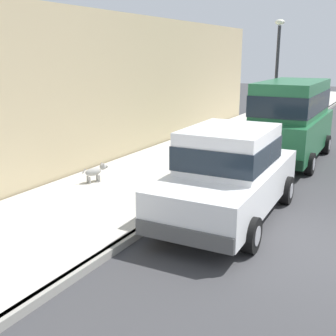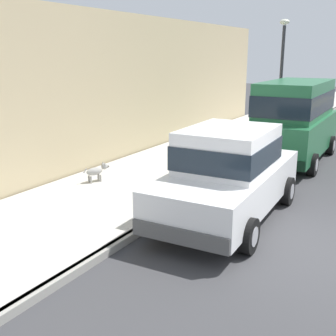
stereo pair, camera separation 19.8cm
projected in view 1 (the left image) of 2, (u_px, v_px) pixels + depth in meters
ground_plane at (326, 250)px, 7.49m from camera, size 80.00×80.00×0.00m
curb at (168, 214)px, 8.98m from camera, size 0.16×64.00×0.14m
sidewalk at (100, 200)px, 9.83m from camera, size 3.60×64.00×0.14m
car_white_sedan at (229, 172)px, 8.71m from camera, size 2.15×4.66×1.92m
car_green_van at (291, 117)px, 13.45m from camera, size 2.19×4.93×2.52m
dog_grey at (95, 171)px, 10.88m from camera, size 0.38×0.71×0.49m
street_lamp at (277, 65)px, 16.09m from camera, size 0.36×0.36×4.42m
building_facade at (129, 87)px, 13.93m from camera, size 0.50×20.00×4.54m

